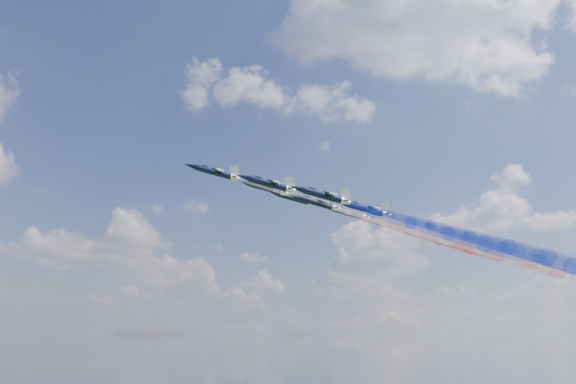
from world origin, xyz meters
TOP-DOWN VIEW (x-y plane):
  - jet_lead at (-36.18, 29.98)m, footprint 17.72×16.63m
  - trail_lead at (-7.66, 14.40)m, footprint 49.55×30.54m
  - jet_inner_left at (-31.75, 14.84)m, footprint 17.72×16.63m
  - trail_inner_left at (-3.23, -0.74)m, footprint 49.55×30.54m
  - jet_inner_right at (-19.09, 32.60)m, footprint 17.72×16.63m
  - trail_inner_right at (9.43, 17.01)m, footprint 49.55×30.54m
  - jet_outer_left at (-26.57, 2.98)m, footprint 17.72×16.63m
  - trail_outer_left at (1.95, -12.60)m, footprint 49.55×30.54m
  - jet_center_third at (-14.85, 18.18)m, footprint 17.72×16.63m
  - trail_center_third at (13.67, 2.60)m, footprint 49.55×30.54m
  - jet_outer_right at (-6.98, 35.90)m, footprint 17.72×16.63m
  - trail_outer_right at (21.54, 20.32)m, footprint 49.55×30.54m
  - jet_rear_left at (-12.21, 4.64)m, footprint 17.72×16.63m
  - trail_rear_left at (16.31, -10.94)m, footprint 49.55×30.54m
  - jet_rear_right at (-1.15, 21.44)m, footprint 17.72×16.63m
  - trail_rear_right at (27.37, 5.86)m, footprint 49.55×30.54m

SIDE VIEW (x-z plane):
  - trail_rear_left at x=16.31m, z-range 129.54..147.20m
  - trail_outer_left at x=1.95m, z-range 130.41..148.06m
  - trail_rear_right at x=27.37m, z-range 132.54..150.20m
  - trail_center_third at x=13.67m, z-range 132.83..150.48m
  - trail_inner_left at x=-3.23m, z-range 134.31..151.96m
  - jet_rear_left at x=-12.21m, z-range 141.83..150.23m
  - trail_outer_right at x=21.54m, z-range 137.84..155.49m
  - jet_outer_left at x=-26.57m, z-range 142.70..151.10m
  - trail_inner_right at x=9.43m, z-range 138.36..156.01m
  - trail_lead at x=-7.66m, z-range 139.20..156.86m
  - jet_rear_right at x=-1.15m, z-range 144.83..153.23m
  - jet_center_third at x=-14.85m, z-range 145.12..153.52m
  - jet_inner_left at x=-31.75m, z-range 146.60..155.00m
  - jet_outer_right at x=-6.98m, z-range 150.13..158.52m
  - jet_inner_right at x=-19.09m, z-range 150.65..159.04m
  - jet_lead at x=-36.18m, z-range 151.49..159.89m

